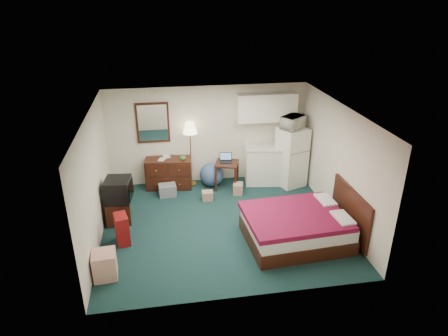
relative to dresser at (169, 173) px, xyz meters
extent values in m
cube|color=black|center=(1.04, -1.98, -0.39)|extent=(5.00, 4.50, 0.01)
cube|color=silver|center=(1.04, -1.98, 2.11)|extent=(5.00, 4.50, 0.01)
cube|color=silver|center=(1.04, 0.27, 0.86)|extent=(5.00, 0.01, 2.50)
cube|color=silver|center=(1.04, -4.23, 0.86)|extent=(5.00, 0.01, 2.50)
cube|color=silver|center=(-1.46, -1.98, 0.86)|extent=(0.01, 4.50, 2.50)
cube|color=silver|center=(3.54, -1.98, 0.86)|extent=(0.01, 4.50, 2.50)
sphere|color=#39517E|center=(1.08, -0.09, -0.08)|extent=(0.69, 0.69, 0.62)
imported|color=white|center=(3.04, -0.36, 1.33)|extent=(0.65, 0.61, 0.39)
imported|color=#8C6D58|center=(-0.22, 0.00, 0.50)|extent=(0.16, 0.08, 0.22)
imported|color=#8C6D58|center=(-0.12, 0.11, 0.50)|extent=(0.17, 0.06, 0.23)
imported|color=#4C9E45|center=(0.36, -0.12, 0.45)|extent=(0.14, 0.11, 0.13)
camera|label=1|loc=(-0.11, -9.23, 4.23)|focal=32.00mm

